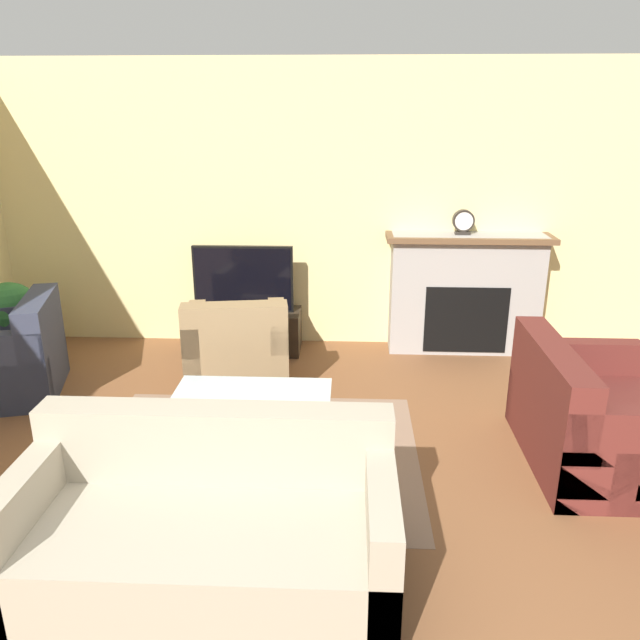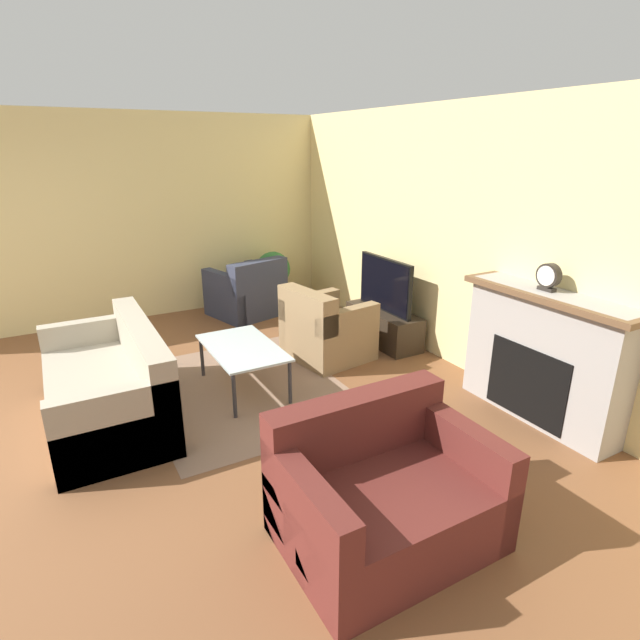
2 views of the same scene
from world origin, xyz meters
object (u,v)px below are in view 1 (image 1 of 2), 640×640
Objects in this scene: armchair_by_window at (9,360)px; couch_loveseat at (593,422)px; couch_sectional at (207,533)px; mantel_clock at (463,222)px; tv at (243,279)px; coffee_table at (251,402)px; potted_plant at (11,314)px; armchair_accent at (237,354)px.

couch_loveseat is at bearing 64.06° from armchair_by_window.
couch_sectional is 3.81m from mantel_clock.
tv is 2.12m from mantel_clock.
potted_plant reaches higher than coffee_table.
coffee_table is at bearing 90.89° from couch_loveseat.
couch_loveseat is (2.30, 1.24, 0.00)m from couch_sectional.
tv is 0.90× the size of coffee_table.
mantel_clock reaches higher than couch_loveseat.
armchair_accent is 2.09m from potted_plant.
armchair_accent is at bearing 104.76° from coffee_table.
couch_sectional is (0.32, -3.14, -0.43)m from tv.
couch_loveseat is at bearing -74.05° from mantel_clock.
tv reaches higher than couch_loveseat.
mantel_clock is at bearing 92.09° from armchair_by_window.
armchair_accent is at bearing 67.66° from couch_loveseat.
couch_loveseat is 1.31× the size of armchair_accent.
mantel_clock reaches higher than tv.
armchair_by_window is 1.13× the size of armchair_accent.
armchair_by_window is (-2.10, 2.07, 0.01)m from couch_sectional.
couch_loveseat is at bearing -16.13° from potted_plant.
armchair_by_window is at bearing 79.23° from couch_loveseat.
couch_sectional reaches higher than coffee_table.
armchair_accent is 2.40m from mantel_clock.
mantel_clock reaches higher than armchair_accent.
armchair_accent is at bearing -7.89° from potted_plant.
mantel_clock is (3.82, 1.19, 0.96)m from armchair_by_window.
armchair_by_window is 0.59m from potted_plant.
tv is at bearing -93.50° from armchair_accent.
coffee_table is at bearing 88.19° from couch_sectional.
tv reaches higher than armchair_by_window.
armchair_by_window is at bearing -1.95° from armchair_accent.
couch_sectional and armchair_accent have the same top height.
tv is 0.95m from armchair_accent.
tv reaches higher than coffee_table.
couch_sectional is 2.24× the size of potted_plant.
potted_plant is at bearing -16.36° from armchair_accent.
couch_loveseat is 2.27m from coffee_table.
couch_sectional is at bearing -48.07° from potted_plant.
couch_loveseat is 2.76m from armchair_accent.
couch_loveseat is (2.62, -1.90, -0.43)m from tv.
couch_sectional and couch_loveseat have the same top height.
couch_loveseat is 4.80m from potted_plant.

